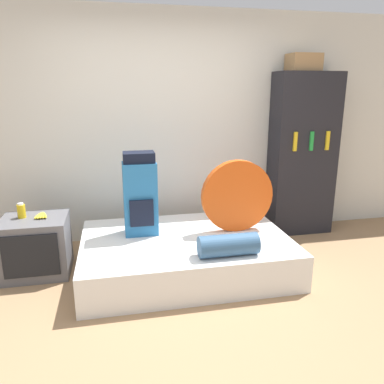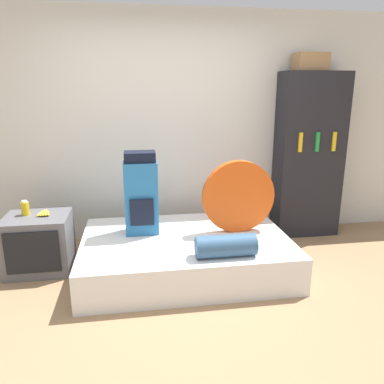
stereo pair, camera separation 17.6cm
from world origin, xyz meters
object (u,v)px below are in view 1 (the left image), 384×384
Objects in this scene: canister at (21,211)px; bookshelf at (302,155)px; cardboard_box at (304,62)px; television at (36,246)px; sleeping_roll at (228,245)px; backpack at (140,195)px; tent_bag at (237,196)px.

canister is 3.17m from bookshelf.
canister is 3.40m from cardboard_box.
television is 3.14m from bookshelf.
bookshelf reaches higher than sleeping_roll.
backpack is at bearing -4.73° from canister.
backpack is 0.42× the size of bookshelf.
tent_bag is 0.38× the size of bookshelf.
bookshelf is at bearing 33.36° from tent_bag.
cardboard_box is (1.25, 1.29, 1.59)m from sleeping_roll.
television reaches higher than sleeping_roll.
tent_bag is 2.01m from television.
sleeping_roll is at bearing -44.49° from backpack.
bookshelf is 5.50× the size of cardboard_box.
tent_bag is 2.06× the size of cardboard_box.
sleeping_roll is 0.27× the size of bookshelf.
canister reaches higher than television.
backpack is 1.01m from sleeping_roll.
sleeping_roll is at bearing -22.84° from television.
backpack is 5.67× the size of canister.
bookshelf is 1.06m from cardboard_box.
tent_bag is (0.95, -0.11, -0.03)m from backpack.
backpack is 1.13m from canister.
sleeping_roll is at bearing -136.19° from bookshelf.
tent_bag reaches higher than canister.
canister is at bearing -171.14° from bookshelf.
television is 1.72× the size of cardboard_box.
sleeping_roll is 1.85m from television.
cardboard_box is at bearing 154.32° from bookshelf.
sleeping_roll is (-0.26, -0.56, -0.27)m from tent_bag.
canister is (-1.81, 0.77, 0.18)m from sleeping_roll.
tent_bag is at bearing -146.64° from bookshelf.
sleeping_roll is (0.69, -0.68, -0.30)m from backpack.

